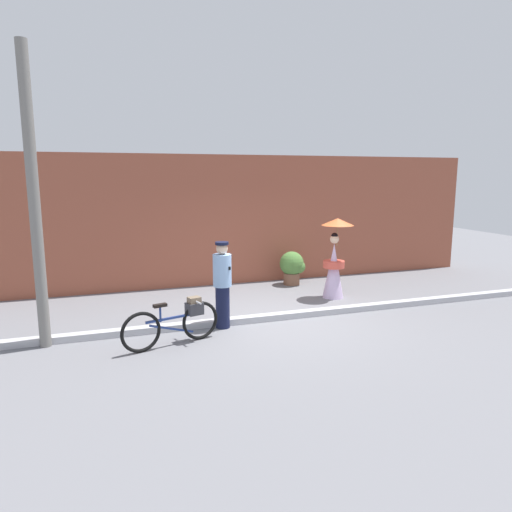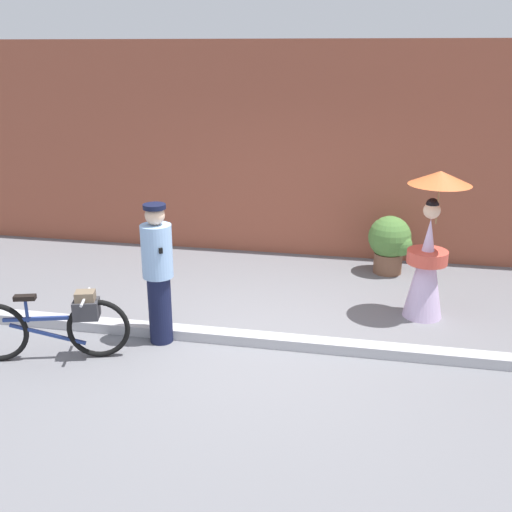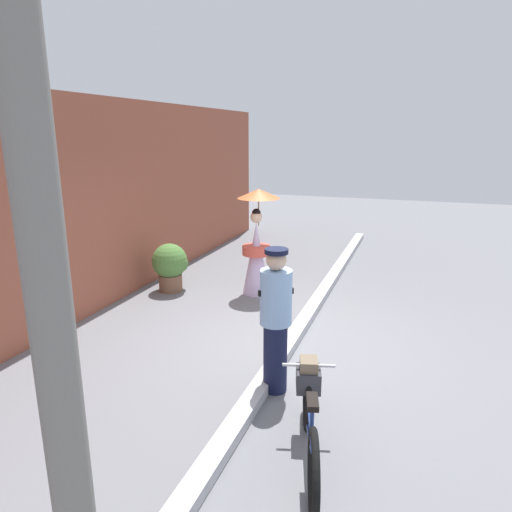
{
  "view_description": "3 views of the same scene",
  "coord_description": "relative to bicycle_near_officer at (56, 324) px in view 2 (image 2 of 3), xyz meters",
  "views": [
    {
      "loc": [
        -3.17,
        -8.14,
        2.79
      ],
      "look_at": [
        -0.29,
        0.41,
        1.22
      ],
      "focal_mm": 32.39,
      "sensor_mm": 36.0,
      "label": 1
    },
    {
      "loc": [
        1.13,
        -5.99,
        3.17
      ],
      "look_at": [
        -0.17,
        0.61,
        0.84
      ],
      "focal_mm": 42.15,
      "sensor_mm": 36.0,
      "label": 2
    },
    {
      "loc": [
        -5.49,
        -1.48,
        2.75
      ],
      "look_at": [
        -0.12,
        0.45,
        1.23
      ],
      "focal_mm": 32.42,
      "sensor_mm": 36.0,
      "label": 3
    }
  ],
  "objects": [
    {
      "name": "ground_plane",
      "position": [
        2.07,
        0.74,
        -0.41
      ],
      "size": [
        30.0,
        30.0,
        0.0
      ],
      "primitive_type": "plane",
      "color": "slate"
    },
    {
      "name": "building_wall",
      "position": [
        2.07,
        4.16,
        1.25
      ],
      "size": [
        14.0,
        0.4,
        3.31
      ],
      "primitive_type": "cube",
      "color": "brown",
      "rests_on": "ground_plane"
    },
    {
      "name": "sidewalk_curb",
      "position": [
        2.07,
        0.74,
        -0.35
      ],
      "size": [
        14.0,
        0.2,
        0.12
      ],
      "primitive_type": "cube",
      "color": "#B2B2B7",
      "rests_on": "ground_plane"
    },
    {
      "name": "bicycle_near_officer",
      "position": [
        0.0,
        0.0,
        0.0
      ],
      "size": [
        1.68,
        0.62,
        0.77
      ],
      "color": "black",
      "rests_on": "ground_plane"
    },
    {
      "name": "person_officer",
      "position": [
        0.94,
        0.6,
        0.45
      ],
      "size": [
        0.34,
        0.34,
        1.61
      ],
      "color": "#141938",
      "rests_on": "ground_plane"
    },
    {
      "name": "person_with_parasol",
      "position": [
        3.92,
        1.88,
        0.49
      ],
      "size": [
        0.73,
        0.73,
        1.84
      ],
      "color": "silver",
      "rests_on": "ground_plane"
    },
    {
      "name": "potted_plant_by_door",
      "position": [
        3.51,
        3.36,
        0.07
      ],
      "size": [
        0.64,
        0.62,
        0.87
      ],
      "color": "brown",
      "rests_on": "ground_plane"
    }
  ]
}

